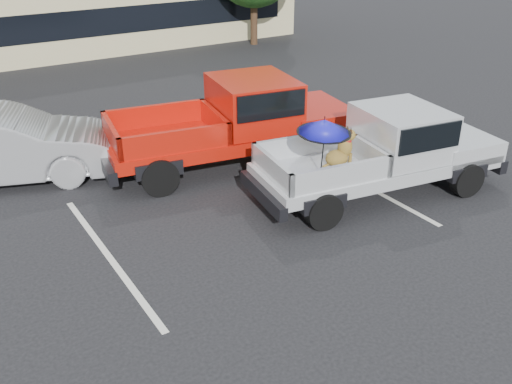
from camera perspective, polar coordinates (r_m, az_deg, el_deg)
ground at (r=10.47m, az=5.01°, el=-6.68°), size 90.00×90.00×0.00m
stripe_left at (r=10.83m, az=-14.50°, el=-6.26°), size 0.12×5.00×0.01m
stripe_right at (r=13.52m, az=10.07°, el=1.08°), size 0.12×5.00×0.01m
silver_pickup at (r=12.81m, az=13.28°, el=4.42°), size 5.92×2.81×2.06m
red_pickup at (r=14.02m, az=-0.95°, el=7.46°), size 6.61×3.21×2.09m
silver_sedan at (r=14.32m, az=-24.23°, el=4.27°), size 5.52×3.49×1.72m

